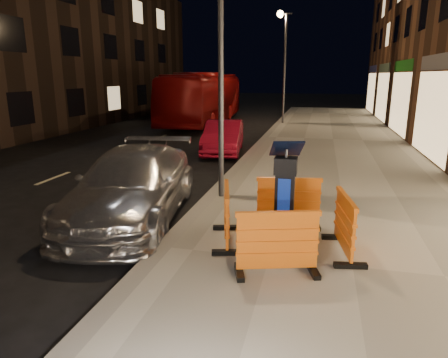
% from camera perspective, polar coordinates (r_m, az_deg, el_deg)
% --- Properties ---
extents(ground_plane, '(120.00, 120.00, 0.00)m').
position_cam_1_polar(ground_plane, '(6.81, -8.70, -10.69)').
color(ground_plane, black).
rests_on(ground_plane, ground).
extents(sidewalk, '(6.00, 60.00, 0.15)m').
position_cam_1_polar(sidewalk, '(6.36, 17.86, -12.43)').
color(sidewalk, gray).
rests_on(sidewalk, ground).
extents(kerb, '(0.30, 60.00, 0.15)m').
position_cam_1_polar(kerb, '(6.77, -8.73, -10.12)').
color(kerb, slate).
rests_on(kerb, ground).
extents(parking_kiosk, '(0.63, 0.63, 1.68)m').
position_cam_1_polar(parking_kiosk, '(6.45, 8.64, -2.70)').
color(parking_kiosk, black).
rests_on(parking_kiosk, sidewalk).
extents(barrier_front, '(1.29, 0.82, 0.93)m').
position_cam_1_polar(barrier_front, '(5.70, 7.63, -9.06)').
color(barrier_front, orange).
rests_on(barrier_front, sidewalk).
extents(barrier_back, '(1.26, 0.67, 0.93)m').
position_cam_1_polar(barrier_back, '(7.47, 9.19, -3.29)').
color(barrier_back, orange).
rests_on(barrier_back, sidewalk).
extents(barrier_kerbside, '(0.77, 1.28, 0.93)m').
position_cam_1_polar(barrier_kerbside, '(6.71, 0.39, -5.18)').
color(barrier_kerbside, orange).
rests_on(barrier_kerbside, sidewalk).
extents(barrier_bldgside, '(0.69, 1.27, 0.93)m').
position_cam_1_polar(barrier_bldgside, '(6.57, 16.84, -6.28)').
color(barrier_bldgside, orange).
rests_on(barrier_bldgside, sidewalk).
extents(car_silver, '(2.70, 5.10, 1.41)m').
position_cam_1_polar(car_silver, '(8.60, -12.63, -5.38)').
color(car_silver, silver).
rests_on(car_silver, ground).
extents(car_red, '(1.79, 3.87, 1.23)m').
position_cam_1_polar(car_red, '(15.27, -0.09, 3.75)').
color(car_red, maroon).
rests_on(car_red, ground).
extents(bus_doubledecker, '(2.88, 10.94, 3.03)m').
position_cam_1_polar(bus_doubledecker, '(24.83, -2.86, 7.97)').
color(bus_doubledecker, maroon).
rests_on(bus_doubledecker, ground).
extents(street_lamp_mid, '(0.12, 0.12, 6.00)m').
position_cam_1_polar(street_lamp_mid, '(8.94, -0.44, 16.30)').
color(street_lamp_mid, '#3F3F44').
rests_on(street_lamp_mid, sidewalk).
extents(street_lamp_far, '(0.12, 0.12, 6.00)m').
position_cam_1_polar(street_lamp_far, '(23.77, 8.64, 15.14)').
color(street_lamp_far, '#3F3F44').
rests_on(street_lamp_far, sidewalk).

